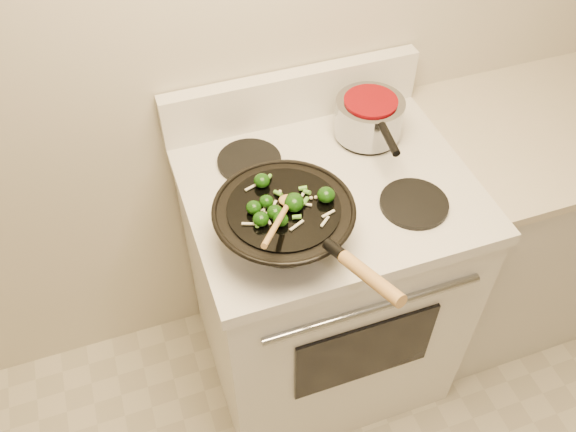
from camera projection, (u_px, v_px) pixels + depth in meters
name	position (u px, v px, depth m)	size (l,w,h in m)	color
stove	(322.00, 281.00, 1.99)	(0.78, 0.67, 1.08)	white
counter_unit	(516.00, 221.00, 2.18)	(0.76, 0.62, 0.91)	silver
wok	(285.00, 222.00, 1.46)	(0.34, 0.56, 0.20)	black
stirfry	(284.00, 203.00, 1.42)	(0.23, 0.20, 0.04)	#103608
wooden_spoon	(283.00, 213.00, 1.38)	(0.16, 0.21, 0.09)	#AB7E43
saucepan	(369.00, 117.00, 1.74)	(0.20, 0.31, 0.11)	#92959A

